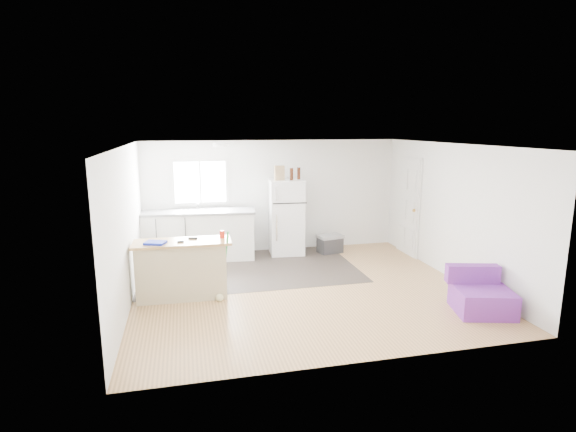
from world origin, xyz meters
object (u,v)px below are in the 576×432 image
Objects in this scene: cooler at (330,244)px; bottle_right at (299,173)px; mop at (221,286)px; cardboard_box at (279,173)px; cleaner_jug at (206,288)px; red_cup at (222,234)px; kitchen_cabinets at (199,234)px; blue_tray at (155,243)px; refrigerator at (286,217)px; bottle_left at (291,174)px; purple_seat at (481,296)px; peninsula at (182,269)px.

cooler is 1.67m from bottle_right.
cardboard_box is at bearing 34.57° from mop.
cooler reaches higher than cleaner_jug.
mop is 9.38× the size of red_cup.
blue_tray is at bearing -102.79° from kitchen_cabinets.
mop is at bearing -101.12° from red_cup.
cardboard_box is 1.20× the size of bottle_right.
bottle_left is (0.09, -0.10, 0.92)m from refrigerator.
blue_tray is at bearing 146.55° from mop.
kitchen_cabinets is at bearing 98.33° from red_cup.
bottle_right is (2.09, 2.17, 1.57)m from cleaner_jug.
bottle_right is at bearing 37.99° from blue_tray.
cardboard_box reaches higher than bottle_left.
purple_seat is at bearing -60.55° from bottle_left.
purple_seat is at bearing -83.89° from cooler.
refrigerator is at bearing 40.69° from blue_tray.
bottle_left is (-0.84, 0.07, 1.52)m from cooler.
red_cup reaches higher than cleaner_jug.
bottle_left reaches higher than refrigerator.
mop is at bearing -21.72° from peninsula.
refrigerator is 2.57m from red_cup.
cleaner_jug is at bearing 114.56° from mop.
mop is (0.59, -0.25, -0.24)m from peninsula.
mop is 1.21m from blue_tray.
peninsula is 6.11× the size of bottle_right.
mop is at bearing -151.35° from cooler.
peninsula reaches higher than cooler.
blue_tray reaches higher than peninsula.
blue_tray is at bearing -172.06° from red_cup.
bottle_right is (1.80, 2.06, 0.73)m from red_cup.
blue_tray is at bearing 177.34° from purple_seat.
mop is 0.82m from red_cup.
purple_seat is at bearing -37.48° from kitchen_cabinets.
refrigerator is at bearing 157.17° from cooler.
kitchen_cabinets is 1.85m from refrigerator.
cardboard_box is (-1.09, 0.10, 1.54)m from cooler.
red_cup reaches higher than peninsula.
kitchen_cabinets reaches higher than purple_seat.
bottle_right is (-0.66, 0.18, 1.52)m from cooler.
bottle_left reaches higher than purple_seat.
red_cup is at bearing -154.95° from cooler.
red_cup is (-3.63, 1.62, 0.75)m from purple_seat.
red_cup is 2.63m from bottle_left.
peninsula is at bearing 13.05° from blue_tray.
mop is at bearing -78.67° from kitchen_cabinets.
bottle_left is (-2.01, 3.57, 1.48)m from purple_seat.
peninsula is at bearing -168.07° from cleaner_jug.
kitchen_cabinets is 2.07× the size of mop.
cooler is 1.92× the size of cardboard_box.
refrigerator reaches higher than cleaner_jug.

